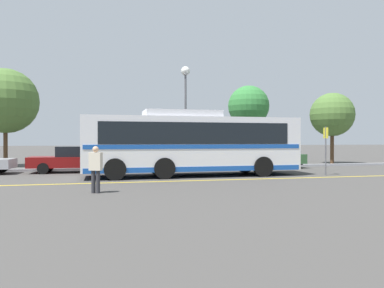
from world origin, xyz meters
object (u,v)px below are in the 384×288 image
at_px(tree_0, 249,106).
at_px(bus_stop_sign, 326,145).
at_px(parked_car_3, 270,157).
at_px(pedestrian_0, 96,167).
at_px(transit_bus, 192,143).
at_px(parked_car_2, 191,157).
at_px(street_lamp, 185,89).
at_px(parked_car_1, 74,159).
at_px(tree_1, 332,115).
at_px(tree_2, 5,101).

bearing_deg(tree_0, bus_stop_sign, -90.47).
xyz_separation_m(parked_car_3, pedestrian_0, (-10.76, -9.16, 0.20)).
bearing_deg(transit_bus, tree_0, 143.74).
height_order(parked_car_2, street_lamp, street_lamp).
bearing_deg(parked_car_1, transit_bus, -118.70).
height_order(bus_stop_sign, street_lamp, street_lamp).
bearing_deg(tree_1, parked_car_3, -155.11).
relative_size(parked_car_1, tree_1, 0.88).
bearing_deg(tree_1, street_lamp, -173.88).
relative_size(bus_stop_sign, tree_2, 0.37).
bearing_deg(transit_bus, tree_2, -131.88).
distance_m(tree_0, tree_1, 6.40).
height_order(parked_car_2, tree_0, tree_0).
bearing_deg(pedestrian_0, street_lamp, 86.54).
xyz_separation_m(parked_car_2, bus_stop_sign, (5.94, -5.09, 0.81)).
bearing_deg(street_lamp, pedestrian_0, -116.92).
bearing_deg(tree_0, parked_car_2, -136.82).
height_order(parked_car_1, tree_1, tree_1).
relative_size(transit_bus, bus_stop_sign, 4.41).
height_order(pedestrian_0, tree_0, tree_0).
xyz_separation_m(tree_0, tree_2, (-17.88, 0.27, 0.02)).
distance_m(parked_car_2, bus_stop_sign, 7.87).
distance_m(pedestrian_0, tree_2, 16.68).
height_order(parked_car_3, bus_stop_sign, bus_stop_sign).
height_order(transit_bus, parked_car_3, transit_bus).
distance_m(parked_car_3, pedestrian_0, 14.14).
distance_m(parked_car_3, tree_1, 7.93).
height_order(street_lamp, tree_0, street_lamp).
bearing_deg(transit_bus, tree_1, 118.56).
xyz_separation_m(parked_car_3, tree_2, (-17.10, 5.84, 3.82)).
distance_m(parked_car_2, tree_1, 12.65).
relative_size(pedestrian_0, bus_stop_sign, 0.64).
height_order(pedestrian_0, tree_2, tree_2).
height_order(bus_stop_sign, tree_0, tree_0).
relative_size(parked_car_3, tree_2, 0.66).
bearing_deg(bus_stop_sign, parked_car_3, -172.54).
distance_m(tree_0, tree_2, 17.89).
bearing_deg(parked_car_3, pedestrian_0, 128.77).
relative_size(pedestrian_0, tree_2, 0.24).
bearing_deg(pedestrian_0, parked_car_2, 82.13).
height_order(street_lamp, tree_1, street_lamp).
height_order(parked_car_1, tree_2, tree_2).
relative_size(street_lamp, tree_1, 1.23).
height_order(pedestrian_0, street_lamp, street_lamp).
bearing_deg(bus_stop_sign, pedestrian_0, -71.04).
xyz_separation_m(parked_car_3, tree_0, (0.78, 5.57, 3.80)).
height_order(transit_bus, parked_car_2, transit_bus).
bearing_deg(bus_stop_sign, parked_car_2, -130.82).
bearing_deg(transit_bus, bus_stop_sign, 79.40).
xyz_separation_m(street_lamp, tree_2, (-11.91, 4.03, -0.66)).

